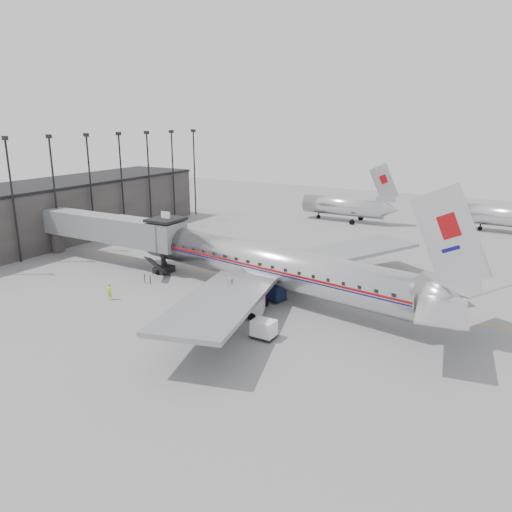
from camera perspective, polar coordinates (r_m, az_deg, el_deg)
The scene contains 11 objects.
ground at distance 50.64m, azimuth -5.05°, elevation -4.53°, with size 160.00×160.00×0.00m, color slate.
terminal at distance 79.69m, azimuth -21.26°, elevation 4.90°, with size 12.00×46.00×8.00m, color #363331.
apron_line at distance 53.91m, azimuth 1.25°, elevation -3.19°, with size 0.15×60.00×0.01m, color gold.
jet_bridge at distance 62.71m, azimuth -15.74°, elevation 2.87°, with size 21.00×6.20×7.10m.
floodlight_masts at distance 76.12m, azimuth -16.71°, elevation 8.18°, with size 0.90×42.25×15.25m.
distant_aircraft_near at distance 87.12m, azimuth 10.06°, elevation 5.72°, with size 16.39×3.20×10.26m.
airliner at distance 49.37m, azimuth 1.60°, elevation -1.05°, with size 40.51×37.27×12.87m.
service_van at distance 45.34m, azimuth -2.58°, elevation -5.05°, with size 6.09×4.08×2.68m.
baggage_cart_navy at distance 48.96m, azimuth 2.05°, elevation -4.10°, with size 2.45×2.09×1.66m.
baggage_cart_white at distance 40.90m, azimuth 0.89°, elevation -8.30°, with size 1.99×1.54×1.54m.
ramp_worker at distance 51.17m, azimuth -16.42°, elevation -3.91°, with size 0.62×0.40×1.69m, color #BAE91B.
Camera 1 is at (27.66, -38.66, 17.44)m, focal length 35.00 mm.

